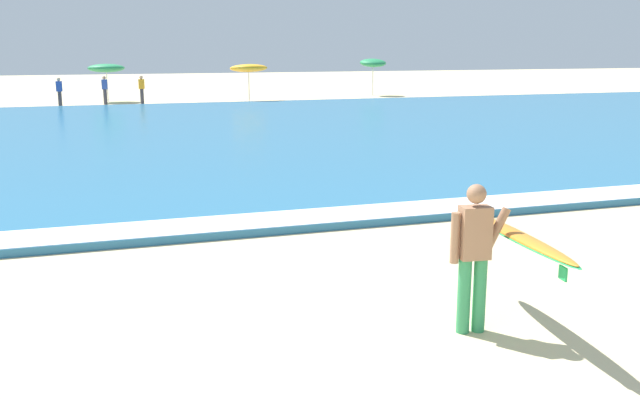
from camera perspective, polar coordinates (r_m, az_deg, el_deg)
name	(u,v)px	position (r m, az deg, el deg)	size (l,w,h in m)	color
sea	(128,138)	(25.71, -15.23, 4.87)	(120.00, 28.00, 0.14)	teal
surf_foam	(173,227)	(12.53, -11.78, -2.13)	(120.00, 1.15, 0.01)	white
surfer_with_board	(493,245)	(8.21, 13.78, -3.51)	(1.07, 2.76, 1.73)	#338E56
beach_umbrella_1	(106,68)	(43.38, -16.86, 10.14)	(2.08, 2.10, 2.23)	beige
beach_umbrella_2	(249,68)	(41.90, -5.78, 10.53)	(2.17, 2.20, 2.25)	beige
beach_umbrella_3	(373,63)	(47.09, 4.29, 10.96)	(1.71, 1.74, 2.44)	beige
beachgoer_near_row_left	(142,89)	(41.42, -14.18, 8.69)	(0.32, 0.20, 1.58)	#383842
beachgoer_near_row_mid	(105,89)	(41.56, -16.96, 8.54)	(0.32, 0.20, 1.58)	#383842
beachgoer_near_row_right	(59,91)	(40.34, -20.27, 8.22)	(0.32, 0.20, 1.58)	#383842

